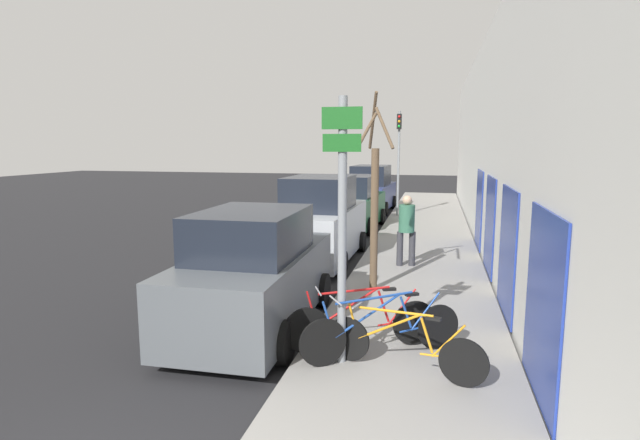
# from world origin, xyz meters

# --- Properties ---
(ground_plane) EXTENTS (80.00, 80.00, 0.00)m
(ground_plane) POSITION_xyz_m (0.00, 11.20, 0.00)
(ground_plane) COLOR black
(sidewalk_curb) EXTENTS (3.20, 32.00, 0.15)m
(sidewalk_curb) POSITION_xyz_m (2.60, 14.00, 0.07)
(sidewalk_curb) COLOR gray
(sidewalk_curb) RESTS_ON ground
(building_facade) EXTENTS (0.23, 32.00, 6.50)m
(building_facade) POSITION_xyz_m (4.35, 13.93, 3.23)
(building_facade) COLOR silver
(building_facade) RESTS_ON ground
(signpost) EXTENTS (0.55, 0.14, 3.73)m
(signpost) POSITION_xyz_m (1.68, 3.95, 2.15)
(signpost) COLOR gray
(signpost) RESTS_ON sidewalk_curb
(bicycle_0) EXTENTS (2.21, 0.72, 0.89)m
(bicycle_0) POSITION_xyz_m (2.56, 3.78, 0.53)
(bicycle_0) COLOR black
(bicycle_0) RESTS_ON sidewalk_curb
(bicycle_1) EXTENTS (2.18, 1.38, 0.96)m
(bicycle_1) POSITION_xyz_m (2.25, 4.22, 0.56)
(bicycle_1) COLOR black
(bicycle_1) RESTS_ON sidewalk_curb
(bicycle_2) EXTENTS (2.21, 0.99, 0.97)m
(bicycle_2) POSITION_xyz_m (1.90, 4.45, 0.56)
(bicycle_2) COLOR black
(bicycle_2) RESTS_ON sidewalk_curb
(parked_car_0) EXTENTS (2.09, 4.47, 2.13)m
(parked_car_0) POSITION_xyz_m (-0.13, 5.30, 0.98)
(parked_car_0) COLOR #51565B
(parked_car_0) RESTS_ON ground
(parked_car_1) EXTENTS (2.08, 4.64, 2.38)m
(parked_car_1) POSITION_xyz_m (-0.16, 10.63, 1.08)
(parked_car_1) COLOR #B2B7BC
(parked_car_1) RESTS_ON ground
(parked_car_2) EXTENTS (2.16, 4.41, 2.07)m
(parked_car_2) POSITION_xyz_m (-0.14, 16.17, 0.95)
(parked_car_2) COLOR #144728
(parked_car_2) RESTS_ON ground
(parked_car_3) EXTENTS (2.19, 4.55, 2.24)m
(parked_car_3) POSITION_xyz_m (-0.11, 21.34, 1.01)
(parked_car_3) COLOR navy
(parked_car_3) RESTS_ON ground
(pedestrian_near) EXTENTS (0.47, 0.40, 1.81)m
(pedestrian_near) POSITION_xyz_m (2.24, 9.97, 1.20)
(pedestrian_near) COLOR #333338
(pedestrian_near) RESTS_ON sidewalk_curb
(street_tree) EXTENTS (0.81, 1.27, 4.17)m
(street_tree) POSITION_xyz_m (1.68, 7.69, 1.95)
(street_tree) COLOR brown
(street_tree) RESTS_ON sidewalk_curb
(traffic_light) EXTENTS (0.20, 0.30, 4.50)m
(traffic_light) POSITION_xyz_m (1.33, 19.10, 3.03)
(traffic_light) COLOR gray
(traffic_light) RESTS_ON sidewalk_curb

